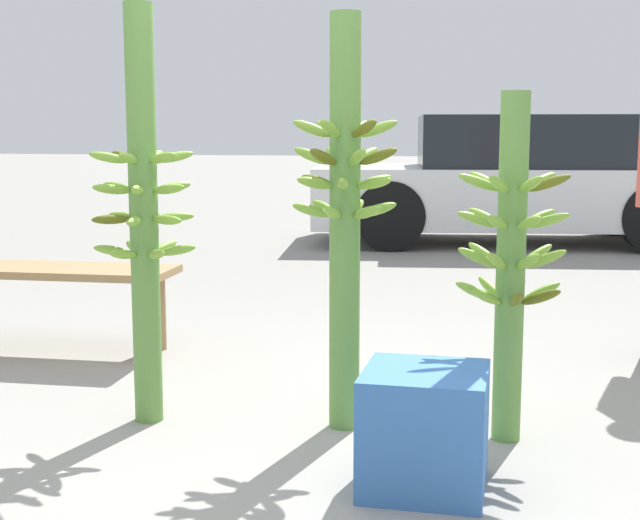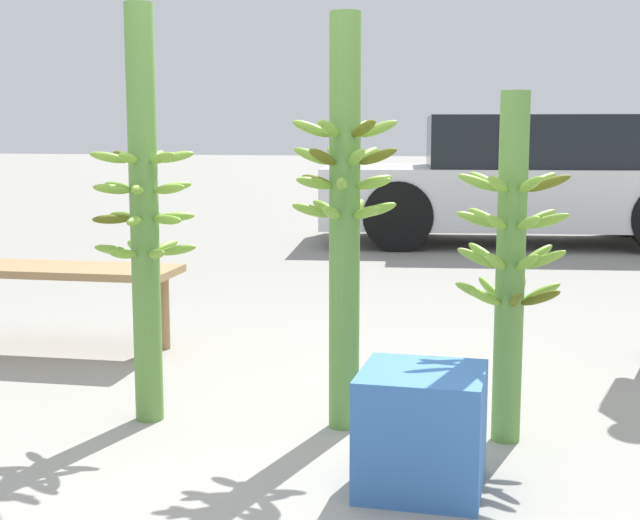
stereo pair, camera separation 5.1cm
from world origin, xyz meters
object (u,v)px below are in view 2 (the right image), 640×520
at_px(market_bench, 62,280).
at_px(produce_crate, 422,430).
at_px(banana_stalk_left, 144,215).
at_px(parked_car, 525,181).
at_px(banana_stalk_center, 345,214).
at_px(banana_stalk_right, 511,261).

distance_m(market_bench, produce_crate, 2.53).
height_order(banana_stalk_left, parked_car, banana_stalk_left).
xyz_separation_m(banana_stalk_center, market_bench, (-1.72, 0.85, -0.46)).
bearing_deg(market_bench, banana_stalk_left, -48.75).
relative_size(banana_stalk_center, banana_stalk_right, 1.23).
bearing_deg(produce_crate, banana_stalk_right, 64.91).
height_order(parked_car, produce_crate, parked_car).
bearing_deg(banana_stalk_left, banana_stalk_center, 7.18).
relative_size(market_bench, produce_crate, 3.17).
xyz_separation_m(parked_car, produce_crate, (-0.21, -6.81, -0.45)).
height_order(banana_stalk_left, produce_crate, banana_stalk_left).
relative_size(banana_stalk_left, produce_crate, 4.16).
xyz_separation_m(banana_stalk_left, market_bench, (-0.93, 0.95, -0.45)).
relative_size(market_bench, parked_car, 0.29).
bearing_deg(banana_stalk_right, market_bench, 160.00).
bearing_deg(produce_crate, banana_stalk_center, 124.67).
bearing_deg(market_bench, parked_car, 63.85).
relative_size(parked_car, produce_crate, 10.85).
bearing_deg(parked_car, produce_crate, 169.69).
relative_size(banana_stalk_center, parked_car, 0.37).
bearing_deg(parked_car, banana_stalk_left, 159.21).
xyz_separation_m(banana_stalk_right, market_bench, (-2.35, 0.86, -0.30)).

